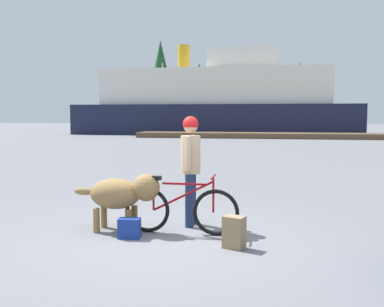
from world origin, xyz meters
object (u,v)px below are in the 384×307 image
(handbag_pannier, at_px, (129,228))
(ferry_boat, at_px, (217,103))
(bicycle, at_px, (180,209))
(backpack, at_px, (234,232))
(sailboat_moored, at_px, (163,127))
(person_cyclist, at_px, (191,159))
(dog, at_px, (122,193))

(handbag_pannier, bearing_deg, ferry_boat, 95.17)
(bicycle, distance_m, backpack, 1.06)
(backpack, xyz_separation_m, sailboat_moored, (-11.33, 40.73, 0.27))
(bicycle, relative_size, handbag_pannier, 5.54)
(handbag_pannier, xyz_separation_m, sailboat_moored, (-9.77, 40.53, 0.34))
(person_cyclist, xyz_separation_m, handbag_pannier, (-0.75, -0.90, -0.94))
(ferry_boat, relative_size, sailboat_moored, 3.42)
(person_cyclist, height_order, handbag_pannier, person_cyclist)
(sailboat_moored, bearing_deg, person_cyclist, -75.13)
(bicycle, bearing_deg, ferry_boat, 96.35)
(bicycle, height_order, dog, dog)
(bicycle, bearing_deg, handbag_pannier, -151.77)
(sailboat_moored, bearing_deg, dog, -76.64)
(handbag_pannier, distance_m, sailboat_moored, 41.69)
(ferry_boat, bearing_deg, backpack, -82.36)
(person_cyclist, bearing_deg, backpack, -53.73)
(backpack, bearing_deg, dog, 162.33)
(person_cyclist, distance_m, ferry_boat, 34.62)
(backpack, distance_m, sailboat_moored, 42.28)
(person_cyclist, xyz_separation_m, sailboat_moored, (-10.52, 39.63, -0.61))
(person_cyclist, bearing_deg, handbag_pannier, -129.92)
(bicycle, xyz_separation_m, ferry_boat, (-3.88, 34.88, 2.49))
(bicycle, xyz_separation_m, handbag_pannier, (-0.69, -0.37, -0.24))
(sailboat_moored, bearing_deg, backpack, -74.46)
(bicycle, height_order, handbag_pannier, bicycle)
(handbag_pannier, relative_size, ferry_boat, 0.01)
(person_cyclist, bearing_deg, sailboat_moored, 104.87)
(bicycle, distance_m, handbag_pannier, 0.82)
(person_cyclist, height_order, dog, person_cyclist)
(person_cyclist, height_order, sailboat_moored, sailboat_moored)
(dog, height_order, handbag_pannier, dog)
(person_cyclist, relative_size, dog, 1.29)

